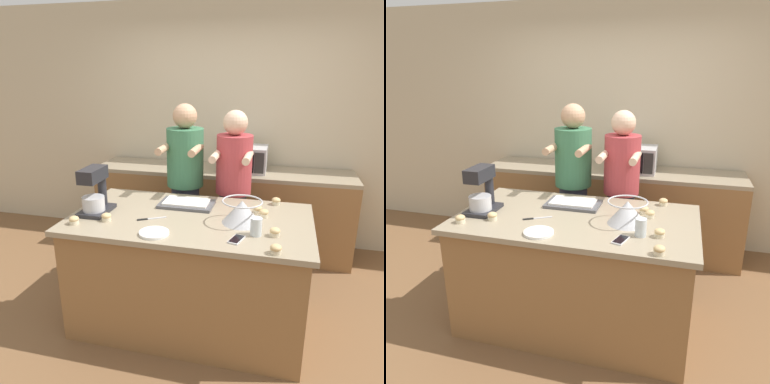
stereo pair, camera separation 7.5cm
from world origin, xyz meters
TOP-DOWN VIEW (x-y plane):
  - ground_plane at (0.00, 0.00)m, footprint 16.00×16.00m
  - back_wall at (0.00, 1.74)m, footprint 10.00×0.06m
  - island_counter at (0.00, 0.00)m, footprint 1.80×1.02m
  - back_counter at (0.00, 1.39)m, footprint 2.80×0.60m
  - person_left at (-0.23, 0.71)m, footprint 0.35×0.51m
  - person_right at (0.22, 0.71)m, footprint 0.34×0.50m
  - stand_mixer at (-0.73, -0.09)m, footprint 0.20×0.30m
  - mixing_bowl at (0.39, -0.02)m, footprint 0.29×0.29m
  - baking_tray at (-0.09, 0.23)m, footprint 0.44×0.27m
  - microwave_oven at (0.24, 1.39)m, footprint 0.48×0.37m
  - cell_phone at (0.39, -0.32)m, footprint 0.11×0.16m
  - drinking_glass at (0.51, -0.22)m, footprint 0.08×0.08m
  - small_plate at (-0.16, -0.37)m, footprint 0.21×0.21m
  - knife at (-0.28, -0.12)m, footprint 0.20×0.13m
  - cupcake_0 at (-0.78, -0.34)m, footprint 0.07×0.07m
  - cupcake_1 at (-0.58, -0.23)m, footprint 0.07×0.07m
  - cupcake_2 at (0.65, -0.45)m, footprint 0.07×0.07m
  - cupcake_3 at (0.54, 0.13)m, footprint 0.07×0.07m
  - cupcake_4 at (0.63, -0.20)m, footprint 0.07×0.07m
  - cupcake_5 at (0.48, 0.20)m, footprint 0.07×0.07m
  - cupcake_6 at (0.62, 0.43)m, footprint 0.07×0.07m

SIDE VIEW (x-z plane):
  - ground_plane at x=0.00m, z-range 0.00..0.00m
  - island_counter at x=0.00m, z-range 0.00..0.91m
  - back_counter at x=0.00m, z-range 0.00..0.93m
  - person_right at x=0.22m, z-range 0.05..1.69m
  - person_left at x=-0.23m, z-range 0.05..1.73m
  - knife at x=-0.28m, z-range 0.91..0.92m
  - cell_phone at x=0.39m, z-range 0.91..0.92m
  - small_plate at x=-0.16m, z-range 0.91..0.93m
  - baking_tray at x=-0.09m, z-range 0.91..0.95m
  - cupcake_0 at x=-0.78m, z-range 0.91..0.97m
  - cupcake_1 at x=-0.58m, z-range 0.91..0.97m
  - cupcake_2 at x=0.65m, z-range 0.91..0.97m
  - cupcake_3 at x=0.54m, z-range 0.91..0.97m
  - cupcake_4 at x=0.63m, z-range 0.91..0.97m
  - cupcake_5 at x=0.48m, z-range 0.91..0.97m
  - cupcake_6 at x=0.62m, z-range 0.91..0.97m
  - drinking_glass at x=0.51m, z-range 0.91..1.03m
  - mixing_bowl at x=0.39m, z-range 0.91..1.08m
  - microwave_oven at x=0.24m, z-range 0.93..1.20m
  - stand_mixer at x=-0.73m, z-range 0.89..1.25m
  - back_wall at x=0.00m, z-range 0.00..2.70m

